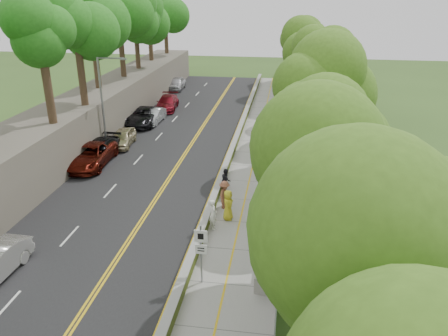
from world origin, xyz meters
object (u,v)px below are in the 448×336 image
at_px(car_2, 91,156).
at_px(painter_0, 228,205).
at_px(streetlight, 104,97).
at_px(construction_barrel, 269,125).
at_px(signpost, 201,248).
at_px(concrete_block, 270,283).
at_px(person_far, 280,137).

height_order(car_2, painter_0, painter_0).
xyz_separation_m(streetlight, construction_barrel, (13.46, 7.93, -4.16)).
relative_size(streetlight, car_2, 1.34).
distance_m(streetlight, painter_0, 16.45).
xyz_separation_m(signpost, concrete_block, (3.25, -0.18, -1.49)).
relative_size(streetlight, signpost, 2.58).
bearing_deg(concrete_block, signpost, 176.91).
relative_size(signpost, concrete_block, 2.46).
relative_size(concrete_block, person_far, 0.80).
bearing_deg(construction_barrel, concrete_block, -87.04).
bearing_deg(construction_barrel, signpost, -94.47).
bearing_deg(car_2, painter_0, -33.16).
bearing_deg(concrete_block, car_2, 137.65).
xyz_separation_m(signpost, construction_barrel, (1.95, 24.95, -1.48)).
bearing_deg(streetlight, painter_0, -42.06).
bearing_deg(signpost, car_2, 130.91).
height_order(signpost, car_2, signpost).
bearing_deg(construction_barrel, person_far, -75.87).
relative_size(signpost, car_2, 0.52).
height_order(signpost, concrete_block, signpost).
relative_size(streetlight, concrete_block, 6.34).
relative_size(concrete_block, car_2, 0.21).
distance_m(streetlight, car_2, 5.32).
height_order(concrete_block, car_2, car_2).
bearing_deg(concrete_block, person_far, 90.28).
bearing_deg(signpost, person_far, 81.13).
bearing_deg(signpost, construction_barrel, 85.53).
bearing_deg(construction_barrel, painter_0, -94.74).
distance_m(streetlight, signpost, 20.72).
relative_size(streetlight, painter_0, 4.18).
relative_size(construction_barrel, concrete_block, 0.68).
height_order(construction_barrel, painter_0, painter_0).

